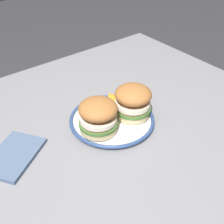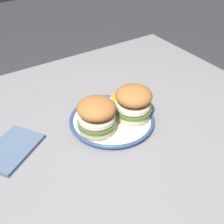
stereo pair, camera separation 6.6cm
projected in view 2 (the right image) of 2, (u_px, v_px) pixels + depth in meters
dining_table at (92, 152)px, 0.97m from camera, size 1.28×0.96×0.74m
dinner_plate at (112, 120)px, 0.94m from camera, size 0.27×0.27×0.02m
sandwich_half_left at (133, 102)px, 0.92m from camera, size 0.12×0.12×0.10m
sandwich_half_right at (97, 115)px, 0.86m from camera, size 0.14×0.14×0.10m
orange_peel_curled at (102, 107)px, 0.97m from camera, size 0.06×0.06×0.01m
orange_peel_strip_long at (88, 109)px, 0.97m from camera, size 0.06×0.06×0.01m
orange_peel_strip_short at (116, 98)px, 1.01m from camera, size 0.04×0.07×0.01m
folded_napkin at (12, 149)px, 0.84m from camera, size 0.20×0.19×0.01m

